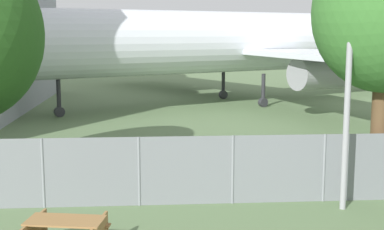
% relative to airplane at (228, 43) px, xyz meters
% --- Properties ---
extents(perimeter_fence, '(56.07, 0.07, 1.90)m').
position_rel_airplane_xyz_m(perimeter_fence, '(-2.64, -20.18, -2.99)').
color(perimeter_fence, gray).
rests_on(perimeter_fence, ground).
extents(airplane, '(38.79, 31.74, 11.67)m').
position_rel_airplane_xyz_m(airplane, '(0.00, 0.00, 0.00)').
color(airplane, white).
rests_on(airplane, ground).
extents(light_mast, '(0.44, 0.44, 8.75)m').
position_rel_airplane_xyz_m(light_mast, '(0.22, -20.85, 1.33)').
color(light_mast, '#99999E').
rests_on(light_mast, ground).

